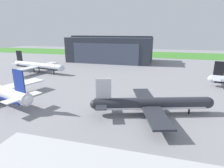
# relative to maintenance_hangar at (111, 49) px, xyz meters

# --- Properties ---
(ground_plane) EXTENTS (440.00, 440.00, 0.00)m
(ground_plane) POSITION_rel_maintenance_hangar_xyz_m (26.94, -98.48, -10.51)
(ground_plane) COLOR gray
(grass_field_strip) EXTENTS (440.00, 56.00, 0.08)m
(grass_field_strip) POSITION_rel_maintenance_hangar_xyz_m (26.94, 58.15, -10.47)
(grass_field_strip) COLOR #40822E
(grass_field_strip) RESTS_ON ground_plane
(maintenance_hangar) EXTENTS (70.68, 33.65, 21.94)m
(maintenance_hangar) POSITION_rel_maintenance_hangar_xyz_m (0.00, 0.00, 0.00)
(maintenance_hangar) COLOR #2D333D
(maintenance_hangar) RESTS_ON ground_plane
(airliner_near_right) EXTENTS (38.61, 32.60, 12.17)m
(airliner_near_right) POSITION_rel_maintenance_hangar_xyz_m (41.64, -100.63, -6.82)
(airliner_near_right) COLOR #282B33
(airliner_near_right) RESTS_ON ground_plane
(airliner_far_right) EXTENTS (41.34, 34.37, 13.28)m
(airliner_far_right) POSITION_rel_maintenance_hangar_xyz_m (-33.50, -56.01, -6.17)
(airliner_far_right) COLOR silver
(airliner_far_right) RESTS_ON ground_plane
(ops_van) EXTENTS (5.12, 3.94, 2.20)m
(ops_van) POSITION_rel_maintenance_hangar_xyz_m (16.91, -74.32, -9.46)
(ops_van) COLOR #2D2D33
(ops_van) RESTS_ON ground_plane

